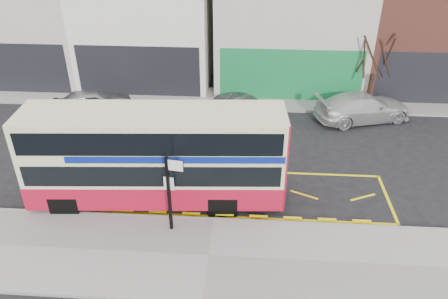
# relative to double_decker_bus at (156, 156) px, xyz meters

# --- Properties ---
(ground) EXTENTS (120.00, 120.00, 0.00)m
(ground) POSITION_rel_double_decker_bus_xyz_m (2.32, -0.88, -2.08)
(ground) COLOR black
(ground) RESTS_ON ground
(pavement) EXTENTS (40.00, 4.00, 0.15)m
(pavement) POSITION_rel_double_decker_bus_xyz_m (2.32, -3.18, -2.01)
(pavement) COLOR gray
(pavement) RESTS_ON ground
(kerb) EXTENTS (40.00, 0.15, 0.15)m
(kerb) POSITION_rel_double_decker_bus_xyz_m (2.32, -1.26, -2.01)
(kerb) COLOR gray
(kerb) RESTS_ON ground
(far_pavement) EXTENTS (50.00, 3.00, 0.15)m
(far_pavement) POSITION_rel_double_decker_bus_xyz_m (2.32, 10.12, -2.01)
(far_pavement) COLOR gray
(far_pavement) RESTS_ON ground
(road_markings) EXTENTS (14.00, 3.40, 0.01)m
(road_markings) POSITION_rel_double_decker_bus_xyz_m (2.32, 0.72, -2.08)
(road_markings) COLOR yellow
(road_markings) RESTS_ON ground
(terrace_far_left) EXTENTS (8.00, 8.01, 10.80)m
(terrace_far_left) POSITION_rel_double_decker_bus_xyz_m (-11.18, 14.11, 2.74)
(terrace_far_left) COLOR beige
(terrace_far_left) RESTS_ON ground
(terrace_green_shop) EXTENTS (9.00, 8.01, 11.30)m
(terrace_green_shop) POSITION_rel_double_decker_bus_xyz_m (5.82, 14.11, 2.99)
(terrace_green_shop) COLOR beige
(terrace_green_shop) RESTS_ON ground
(terrace_right) EXTENTS (9.00, 8.01, 10.30)m
(terrace_right) POSITION_rel_double_decker_bus_xyz_m (14.82, 14.11, 2.49)
(terrace_right) COLOR brown
(terrace_right) RESTS_ON ground
(double_decker_bus) EXTENTS (10.04, 2.92, 3.96)m
(double_decker_bus) POSITION_rel_double_decker_bus_xyz_m (0.00, 0.00, 0.00)
(double_decker_bus) COLOR beige
(double_decker_bus) RESTS_ON ground
(bus_stop_post) EXTENTS (0.76, 0.20, 3.11)m
(bus_stop_post) POSITION_rel_double_decker_bus_xyz_m (0.88, -1.90, -0.07)
(bus_stop_post) COLOR black
(bus_stop_post) RESTS_ON pavement
(car_silver) EXTENTS (4.61, 3.08, 1.46)m
(car_silver) POSITION_rel_double_decker_bus_xyz_m (-5.25, 7.64, -1.35)
(car_silver) COLOR #9E9EA2
(car_silver) RESTS_ON ground
(car_grey) EXTENTS (3.99, 2.40, 1.24)m
(car_grey) POSITION_rel_double_decker_bus_xyz_m (3.18, 7.66, -1.46)
(car_grey) COLOR #414449
(car_grey) RESTS_ON ground
(car_white) EXTENTS (5.64, 3.60, 1.52)m
(car_white) POSITION_rel_double_decker_bus_xyz_m (9.66, 7.96, -1.32)
(car_white) COLOR #BABABA
(car_white) RESTS_ON ground
(street_tree_right) EXTENTS (2.53, 2.53, 5.46)m
(street_tree_right) POSITION_rel_double_decker_bus_xyz_m (10.36, 9.73, 1.64)
(street_tree_right) COLOR black
(street_tree_right) RESTS_ON ground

